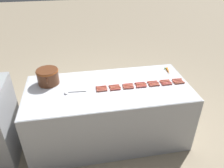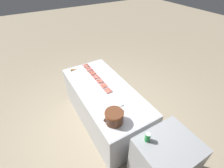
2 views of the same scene
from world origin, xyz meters
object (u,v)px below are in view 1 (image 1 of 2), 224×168
at_px(hot_dog_1, 167,84).
at_px(hot_dog_12, 116,88).
at_px(hot_dog_6, 102,91).
at_px(hot_dog_7, 178,82).
at_px(hot_dog_10, 141,85).
at_px(hot_dog_14, 177,80).
at_px(hot_dog_2, 155,85).
at_px(hot_dog_3, 142,87).
at_px(hot_dog_5, 116,89).
at_px(hot_dog_0, 180,83).
at_px(hot_dog_25, 128,84).
at_px(hot_dog_8, 166,83).
at_px(hot_dog_23, 152,82).
at_px(hot_dog_16, 153,83).
at_px(hot_dog_11, 128,87).
at_px(hot_dog_19, 115,87).
at_px(hot_dog_20, 101,88).
at_px(hot_dog_26, 114,85).
at_px(hot_dog_24, 140,83).
at_px(hot_dog_18, 128,85).
at_px(hot_dog_27, 101,87).
at_px(hot_dog_17, 141,84).
at_px(hot_dog_21, 177,79).
at_px(serving_spoon, 70,92).
at_px(bean_pot, 48,76).
at_px(carrot, 168,71).
at_px(hot_dog_9, 154,84).
at_px(hot_dog_13, 102,89).
at_px(hot_dog_15, 165,82).
at_px(hot_dog_22, 164,80).

height_order(hot_dog_1, hot_dog_12, same).
xyz_separation_m(hot_dog_6, hot_dog_7, (0.03, -1.01, 0.00)).
bearing_deg(hot_dog_10, hot_dog_1, -95.38).
distance_m(hot_dog_6, hot_dog_14, 1.01).
distance_m(hot_dog_2, hot_dog_3, 0.17).
height_order(hot_dog_5, hot_dog_6, same).
distance_m(hot_dog_0, hot_dog_25, 0.68).
xyz_separation_m(hot_dog_8, hot_dog_23, (0.07, 0.17, 0.00)).
height_order(hot_dog_1, hot_dog_16, same).
distance_m(hot_dog_11, hot_dog_19, 0.17).
height_order(hot_dog_0, hot_dog_20, same).
bearing_deg(hot_dog_26, hot_dog_24, -89.70).
bearing_deg(hot_dog_18, hot_dog_19, 90.30).
distance_m(hot_dog_14, hot_dog_26, 0.84).
distance_m(hot_dog_5, hot_dog_27, 0.19).
xyz_separation_m(hot_dog_12, hot_dog_14, (0.03, -0.83, 0.00)).
relative_size(hot_dog_14, hot_dog_18, 1.00).
relative_size(hot_dog_12, hot_dog_17, 1.00).
height_order(hot_dog_0, hot_dog_21, same).
height_order(hot_dog_20, hot_dog_26, same).
bearing_deg(hot_dog_20, hot_dog_26, -79.28).
xyz_separation_m(hot_dog_0, serving_spoon, (0.04, 1.40, -0.00)).
relative_size(hot_dog_2, hot_dog_25, 1.00).
xyz_separation_m(hot_dog_5, hot_dog_18, (0.06, -0.17, 0.00)).
distance_m(hot_dog_10, bean_pot, 1.20).
height_order(hot_dog_1, hot_dog_3, same).
xyz_separation_m(bean_pot, carrot, (0.02, -1.64, -0.09)).
distance_m(hot_dog_7, bean_pot, 1.69).
bearing_deg(hot_dog_25, hot_dog_9, -100.48).
height_order(hot_dog_19, carrot, carrot).
bearing_deg(hot_dog_13, hot_dog_24, -82.54).
bearing_deg(hot_dog_16, hot_dog_15, -89.78).
height_order(hot_dog_6, hot_dog_17, same).
height_order(hot_dog_8, hot_dog_24, same).
bearing_deg(hot_dog_11, hot_dog_13, 90.58).
xyz_separation_m(hot_dog_5, hot_dog_22, (0.10, -0.68, 0.00)).
distance_m(hot_dog_3, hot_dog_6, 0.50).
bearing_deg(hot_dog_8, hot_dog_16, 77.89).
bearing_deg(hot_dog_26, serving_spoon, 95.77).
distance_m(hot_dog_1, hot_dog_6, 0.84).
distance_m(hot_dog_16, bean_pot, 1.36).
xyz_separation_m(hot_dog_7, hot_dog_14, (0.03, -0.00, 0.00)).
relative_size(hot_dog_13, hot_dog_18, 1.00).
height_order(hot_dog_1, hot_dog_18, same).
height_order(hot_dog_1, hot_dog_21, same).
relative_size(hot_dog_15, hot_dog_18, 1.00).
bearing_deg(hot_dog_0, hot_dog_20, 86.49).
bearing_deg(hot_dog_20, hot_dog_12, -99.33).
distance_m(hot_dog_3, hot_dog_19, 0.34).
distance_m(hot_dog_1, hot_dog_25, 0.51).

